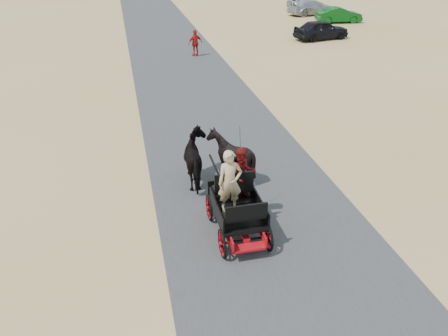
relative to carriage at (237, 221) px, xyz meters
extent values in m
plane|color=tan|center=(0.86, 0.35, -0.36)|extent=(140.00, 140.00, 0.00)
cube|color=#38383A|center=(0.86, 0.35, -0.35)|extent=(6.00, 140.00, 0.01)
imported|color=black|center=(-0.55, 3.00, 0.49)|extent=(0.91, 2.01, 1.70)
imported|color=black|center=(0.55, 3.00, 0.49)|extent=(1.37, 1.54, 1.70)
imported|color=tan|center=(-0.20, 0.05, 1.26)|extent=(0.66, 0.43, 1.80)
imported|color=#660C0F|center=(0.30, 0.60, 1.15)|extent=(0.77, 0.60, 1.58)
imported|color=#AC1913|center=(2.23, 19.57, 0.50)|extent=(1.09, 0.70, 1.73)
imported|color=black|center=(12.55, 22.42, 0.38)|extent=(4.56, 2.48, 1.47)
imported|color=#0C4C19|center=(17.02, 28.51, 0.31)|extent=(4.19, 1.72, 1.35)
imported|color=#B2B2B7|center=(16.26, 33.01, 0.35)|extent=(5.19, 2.89, 1.42)
imported|color=#B2B2B7|center=(17.21, 36.65, 0.21)|extent=(4.18, 2.13, 1.13)
camera|label=1|loc=(-2.60, -9.57, 7.10)|focal=35.00mm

